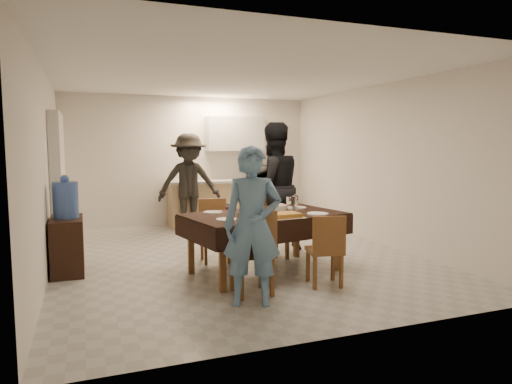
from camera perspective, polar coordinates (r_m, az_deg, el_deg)
floor at (r=6.77m, az=-2.49°, el=-8.00°), size 5.00×6.00×0.02m
ceiling at (r=6.64m, az=-2.60°, el=14.33°), size 5.00×6.00×0.02m
wall_back at (r=9.47m, az=-8.19°, el=3.90°), size 5.00×0.02×2.60m
wall_front at (r=3.85m, az=11.45°, el=0.84°), size 5.00×0.02×2.60m
wall_left at (r=6.27m, az=-24.83°, el=2.36°), size 0.02×6.00×2.60m
wall_right at (r=7.73m, az=15.41°, el=3.28°), size 0.02×6.00×2.60m
stub_partition at (r=7.48m, az=-23.47°, el=1.00°), size 0.15×1.40×2.10m
kitchen_base_cabinet at (r=9.38m, az=-4.11°, el=-1.41°), size 2.20×0.60×0.86m
kitchen_worktop at (r=9.34m, az=-4.13°, el=1.36°), size 2.24×0.64×0.05m
upper_cabinet at (r=9.53m, az=-2.67°, el=7.27°), size 1.20×0.34×0.70m
dining_table at (r=5.80m, az=1.09°, el=-3.04°), size 2.13×1.50×0.76m
chair_near_left at (r=4.90m, az=-0.19°, el=-6.53°), size 0.43×0.43×0.51m
chair_near_right at (r=5.29m, az=9.00°, el=-6.33°), size 0.45×0.46×0.45m
chair_far_left at (r=6.32m, az=-4.97°, el=-4.12°), size 0.42×0.42×0.47m
chair_far_right at (r=6.58m, az=2.63°, el=-2.83°), size 0.61×0.63×0.56m
console at (r=6.31m, az=-22.50°, el=-6.19°), size 0.38×0.77×0.71m
water_jug at (r=6.22m, az=-22.71°, el=-0.91°), size 0.31×0.31×0.46m
wine_bottle at (r=5.80m, az=0.45°, el=-1.18°), size 0.08×0.08×0.30m
water_pitcher at (r=5.87m, az=4.45°, el=-1.57°), size 0.14×0.14×0.21m
savoury_tart at (r=5.48m, az=3.53°, el=-2.92°), size 0.46×0.36×0.05m
salad_bowl at (r=6.07m, az=3.10°, el=-1.99°), size 0.18×0.18×0.07m
mushroom_dish at (r=6.03m, az=-0.33°, el=-2.19°), size 0.20×0.20×0.04m
wine_glass_a at (r=5.37m, az=-3.39°, el=-2.36°), size 0.09×0.09×0.19m
wine_glass_b at (r=6.23m, az=4.95°, el=-1.19°), size 0.09×0.09×0.20m
wine_glass_c at (r=5.99m, az=-1.75°, el=-1.44°), size 0.09×0.09×0.20m
plate_near_left at (r=5.32m, az=-3.74°, el=-3.43°), size 0.24×0.24×0.01m
plate_near_right at (r=5.78m, az=7.74°, el=-2.71°), size 0.27×0.27×0.02m
plate_far_left at (r=5.89m, az=-5.43°, el=-2.52°), size 0.25×0.25×0.01m
plate_far_right at (r=6.30m, az=5.16°, el=-1.95°), size 0.26×0.26×0.01m
microwave at (r=9.59m, az=0.57°, el=2.49°), size 0.51×0.35×0.28m
person_near at (r=4.62m, az=-0.44°, el=-4.28°), size 0.69×0.57×1.63m
person_far at (r=6.94m, az=2.11°, el=0.58°), size 1.03×0.84×1.96m
person_kitchen at (r=8.70m, az=-8.34°, el=1.20°), size 1.19×0.68×1.84m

